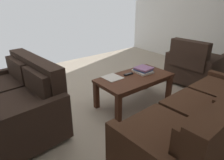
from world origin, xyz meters
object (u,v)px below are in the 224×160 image
Objects in this scene: coffee_table at (135,81)px; loose_magazine at (112,77)px; loveseat_near at (18,101)px; armchair_side at (194,65)px; book_stack at (143,70)px; tv_remote at (129,74)px; sofa_main at (207,122)px.

loose_magazine is at bearing -31.07° from coffee_table.
loveseat_near is 1.59× the size of armchair_side.
armchair_side is 3.04× the size of book_stack.
tv_remote is at bearing -78.79° from coffee_table.
armchair_side is (-3.02, 0.62, -0.01)m from loveseat_near.
loveseat_near is 1.26× the size of coffee_table.
coffee_table is 7.20× the size of tv_remote.
loveseat_near is at bearing -13.15° from tv_remote.
coffee_table is 1.45m from armchair_side.
tv_remote is at bearing -12.28° from book_stack.
tv_remote reaches higher than coffee_table.
loose_magazine reaches higher than coffee_table.
loose_magazine is at bearing -12.86° from tv_remote.
loose_magazine is (-1.29, 0.30, 0.09)m from loveseat_near.
loveseat_near reaches higher than sofa_main.
loose_magazine is (0.18, -1.41, 0.10)m from sofa_main.
armchair_side reaches higher than tv_remote.
tv_remote is at bearing -9.99° from armchair_side.
armchair_side reaches higher than coffee_table.
sofa_main reaches higher than coffee_table.
tv_remote is (1.46, -0.26, 0.10)m from armchair_side.
tv_remote is 0.60× the size of loose_magazine.
sofa_main is at bearing -84.90° from loose_magazine.
loveseat_near is 9.07× the size of tv_remote.
book_stack is at bearing -14.64° from loose_magazine.
coffee_table is 1.26× the size of armchair_side.
book_stack is 0.27m from tv_remote.
coffee_table is 0.35m from loose_magazine.
sofa_main is 2.26m from loveseat_near.
tv_remote is 0.28m from loose_magazine.
coffee_table is 0.14m from tv_remote.
book_stack reaches higher than coffee_table.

